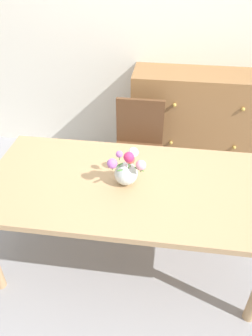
% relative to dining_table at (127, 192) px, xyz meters
% --- Properties ---
extents(ground_plane, '(12.00, 12.00, 0.00)m').
position_rel_dining_table_xyz_m(ground_plane, '(0.00, 0.00, -0.65)').
color(ground_plane, '#939399').
extents(back_wall, '(7.00, 0.10, 2.80)m').
position_rel_dining_table_xyz_m(back_wall, '(0.00, 1.60, 0.75)').
color(back_wall, silver).
rests_on(back_wall, ground_plane).
extents(dining_table, '(1.87, 0.94, 0.73)m').
position_rel_dining_table_xyz_m(dining_table, '(0.00, 0.00, 0.00)').
color(dining_table, tan).
rests_on(dining_table, ground_plane).
extents(chair_far, '(0.42, 0.42, 0.90)m').
position_rel_dining_table_xyz_m(chair_far, '(-0.01, 0.81, -0.13)').
color(chair_far, brown).
rests_on(chair_far, ground_plane).
extents(dresser, '(1.40, 0.47, 1.00)m').
position_rel_dining_table_xyz_m(dresser, '(0.58, 1.33, -0.15)').
color(dresser, olive).
rests_on(dresser, ground_plane).
extents(flower_vase, '(0.25, 0.24, 0.26)m').
position_rel_dining_table_xyz_m(flower_vase, '(-0.01, 0.00, 0.19)').
color(flower_vase, silver).
rests_on(flower_vase, dining_table).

